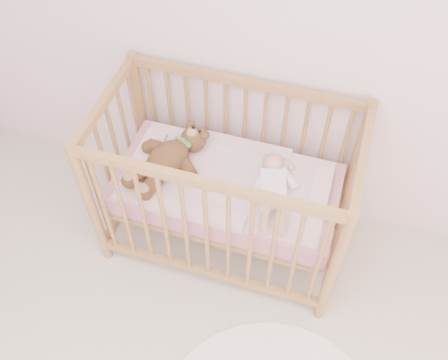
% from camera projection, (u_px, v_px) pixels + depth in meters
% --- Properties ---
extents(wall_back, '(4.00, 0.02, 2.70)m').
position_uv_depth(wall_back, '(275.00, 15.00, 2.31)').
color(wall_back, silver).
rests_on(wall_back, floor).
extents(crib, '(1.36, 0.76, 1.00)m').
position_uv_depth(crib, '(227.00, 187.00, 2.76)').
color(crib, '#B0804A').
rests_on(crib, floor).
extents(mattress, '(1.22, 0.62, 0.13)m').
position_uv_depth(mattress, '(227.00, 188.00, 2.77)').
color(mattress, '#CE8093').
rests_on(mattress, crib).
extents(blanket, '(1.10, 0.58, 0.06)m').
position_uv_depth(blanket, '(227.00, 180.00, 2.71)').
color(blanket, pink).
rests_on(blanket, mattress).
extents(baby, '(0.37, 0.56, 0.13)m').
position_uv_depth(baby, '(273.00, 185.00, 2.59)').
color(baby, white).
rests_on(baby, blanket).
extents(teddy_bear, '(0.61, 0.70, 0.16)m').
position_uv_depth(teddy_bear, '(168.00, 159.00, 2.69)').
color(teddy_bear, brown).
rests_on(teddy_bear, blanket).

